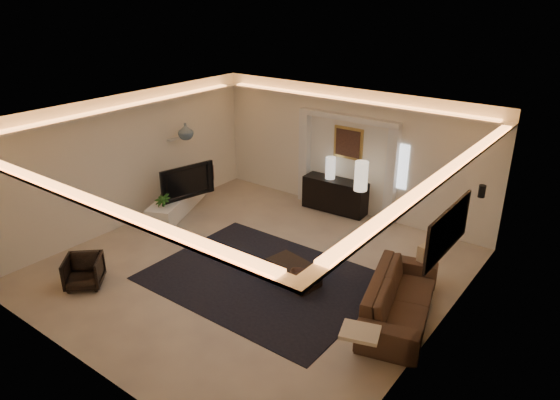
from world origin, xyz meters
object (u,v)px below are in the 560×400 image
Objects in this scene: console at (335,195)px; sofa at (400,298)px; coffee_table at (293,272)px; armchair at (84,272)px.

console is 0.65× the size of sofa.
coffee_table is (1.07, -3.20, -0.20)m from console.
sofa is at bearing -47.81° from console.
coffee_table is 1.52× the size of armchair.
console is at bearing 119.38° from coffee_table.
sofa is 3.78× the size of armchair.
armchair is (-2.91, -2.33, 0.08)m from coffee_table.
armchair is at bearing -130.42° from coffee_table.
armchair is at bearing -111.37° from console.
console is 3.39m from coffee_table.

